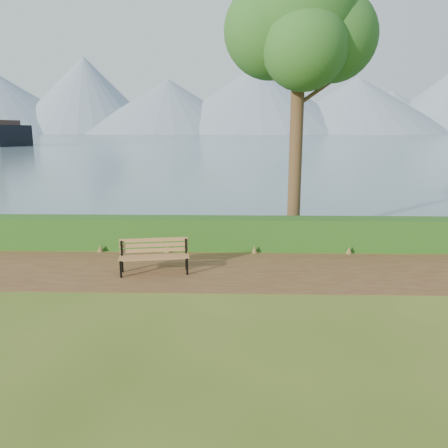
{
  "coord_description": "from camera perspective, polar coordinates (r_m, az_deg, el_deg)",
  "views": [
    {
      "loc": [
        1.0,
        -10.96,
        3.74
      ],
      "look_at": [
        0.68,
        1.2,
        1.1
      ],
      "focal_mm": 35.0,
      "sensor_mm": 36.0,
      "label": 1
    }
  ],
  "objects": [
    {
      "name": "mountains",
      "position": [
        417.82,
        0.13,
        15.52
      ],
      "size": [
        585.0,
        190.0,
        70.0
      ],
      "color": "slate",
      "rests_on": "ground"
    },
    {
      "name": "ground",
      "position": [
        11.62,
        -3.53,
        -6.55
      ],
      "size": [
        140.0,
        140.0,
        0.0
      ],
      "primitive_type": "plane",
      "color": "#3E5317",
      "rests_on": "ground"
    },
    {
      "name": "bench",
      "position": [
        11.72,
        -9.11,
        -3.83
      ],
      "size": [
        1.88,
        0.82,
        0.91
      ],
      "rotation": [
        0.0,
        0.0,
        0.17
      ],
      "color": "black",
      "rests_on": "ground"
    },
    {
      "name": "path",
      "position": [
        11.9,
        -3.4,
        -6.06
      ],
      "size": [
        40.0,
        3.4,
        0.01
      ],
      "primitive_type": "cube",
      "color": "#4E2B1B",
      "rests_on": "ground"
    },
    {
      "name": "water",
      "position": [
        270.99,
        1.34,
        11.44
      ],
      "size": [
        700.0,
        510.0,
        0.0
      ],
      "primitive_type": "cube",
      "color": "#405868",
      "rests_on": "ground"
    },
    {
      "name": "hedge",
      "position": [
        13.97,
        -2.63,
        -1.17
      ],
      "size": [
        32.0,
        0.85,
        1.0
      ],
      "primitive_type": "cube",
      "color": "#204A15",
      "rests_on": "ground"
    },
    {
      "name": "tree",
      "position": [
        15.63,
        9.85,
        24.47
      ],
      "size": [
        4.96,
        4.17,
        9.55
      ],
      "rotation": [
        0.0,
        0.0,
        -0.35
      ],
      "color": "#3D2819",
      "rests_on": "ground"
    }
  ]
}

